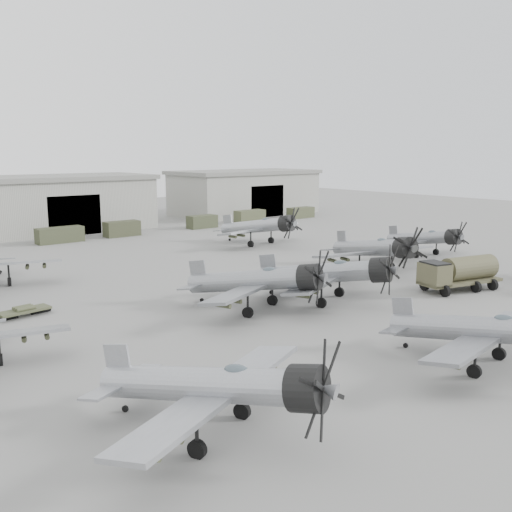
# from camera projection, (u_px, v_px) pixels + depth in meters

# --- Properties ---
(ground) EXTENTS (220.00, 220.00, 0.00)m
(ground) POSITION_uv_depth(u_px,v_px,m) (364.00, 316.00, 43.77)
(ground) COLOR slate
(ground) RESTS_ON ground
(hangar_center) EXTENTS (29.00, 14.80, 8.70)m
(hangar_center) POSITION_uv_depth(u_px,v_px,m) (57.00, 203.00, 89.76)
(hangar_center) COLOR #9F9F95
(hangar_center) RESTS_ON ground
(hangar_right) EXTENTS (29.00, 14.80, 8.70)m
(hangar_right) POSITION_uv_depth(u_px,v_px,m) (245.00, 192.00, 113.70)
(hangar_right) COLOR #9F9F95
(hangar_right) RESTS_ON ground
(support_truck_3) EXTENTS (6.30, 2.20, 2.13)m
(support_truck_3) POSITION_uv_depth(u_px,v_px,m) (60.00, 235.00, 78.58)
(support_truck_3) COLOR #373B27
(support_truck_3) RESTS_ON ground
(support_truck_4) EXTENTS (5.22, 2.20, 2.24)m
(support_truck_4) POSITION_uv_depth(u_px,v_px,m) (122.00, 229.00, 84.47)
(support_truck_4) COLOR #353825
(support_truck_4) RESTS_ON ground
(support_truck_5) EXTENTS (4.93, 2.20, 2.09)m
(support_truck_5) POSITION_uv_depth(u_px,v_px,m) (202.00, 222.00, 93.55)
(support_truck_5) COLOR #373C27
(support_truck_5) RESTS_ON ground
(support_truck_6) EXTENTS (5.57, 2.20, 2.27)m
(support_truck_6) POSITION_uv_depth(u_px,v_px,m) (250.00, 217.00, 99.91)
(support_truck_6) COLOR #42462E
(support_truck_6) RESTS_ON ground
(support_truck_7) EXTENTS (5.39, 2.20, 1.99)m
(support_truck_7) POSITION_uv_depth(u_px,v_px,m) (301.00, 213.00, 107.76)
(support_truck_7) COLOR #3F432C
(support_truck_7) RESTS_ON ground
(aircraft_near_0) EXTENTS (12.80, 11.59, 5.22)m
(aircraft_near_0) POSITION_uv_depth(u_px,v_px,m) (223.00, 387.00, 24.79)
(aircraft_near_0) COLOR #999CA2
(aircraft_near_0) RESTS_ON ground
(aircraft_near_1) EXTENTS (12.68, 11.41, 5.04)m
(aircraft_near_1) POSITION_uv_depth(u_px,v_px,m) (492.00, 331.00, 32.75)
(aircraft_near_1) COLOR gray
(aircraft_near_1) RESTS_ON ground
(aircraft_mid_1) EXTENTS (13.40, 12.11, 5.42)m
(aircraft_mid_1) POSITION_uv_depth(u_px,v_px,m) (262.00, 281.00, 44.62)
(aircraft_mid_1) COLOR gray
(aircraft_mid_1) RESTS_ON ground
(aircraft_mid_2) EXTENTS (14.10, 12.69, 5.60)m
(aircraft_mid_2) POSITION_uv_depth(u_px,v_px,m) (377.00, 249.00, 58.82)
(aircraft_mid_2) COLOR gray
(aircraft_mid_2) RESTS_ON ground
(aircraft_mid_3) EXTENTS (12.14, 10.92, 4.83)m
(aircraft_mid_3) POSITION_uv_depth(u_px,v_px,m) (428.00, 238.00, 68.04)
(aircraft_mid_3) COLOR gray
(aircraft_mid_3) RESTS_ON ground
(aircraft_far_1) EXTENTS (14.16, 12.75, 5.62)m
(aircraft_far_1) POSITION_uv_depth(u_px,v_px,m) (262.00, 226.00, 76.15)
(aircraft_far_1) COLOR gray
(aircraft_far_1) RESTS_ON ground
(aircraft_extra_44) EXTENTS (13.40, 12.11, 5.42)m
(aircraft_extra_44) POSITION_uv_depth(u_px,v_px,m) (333.00, 273.00, 47.33)
(aircraft_extra_44) COLOR gray
(aircraft_extra_44) RESTS_ON ground
(fuel_tanker) EXTENTS (8.34, 4.52, 3.06)m
(fuel_tanker) POSITION_uv_depth(u_px,v_px,m) (459.00, 271.00, 51.53)
(fuel_tanker) COLOR #494730
(fuel_tanker) RESTS_ON ground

